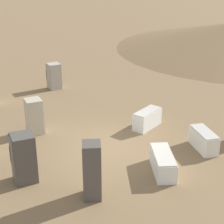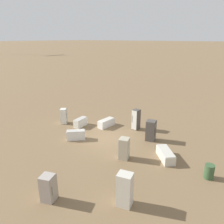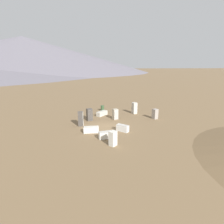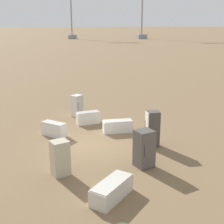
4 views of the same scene
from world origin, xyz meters
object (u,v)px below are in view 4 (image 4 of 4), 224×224
power_pylon_1 (71,16)px  discarded_fridge_2 (88,118)px  discarded_fridge_5 (77,106)px  discarded_fridge_8 (54,129)px  discarded_fridge_0 (112,190)px  discarded_fridge_7 (118,126)px  discarded_fridge_9 (144,149)px  discarded_fridge_4 (60,158)px  power_pylon_0 (142,15)px  discarded_fridge_1 (152,129)px

power_pylon_1 → discarded_fridge_2: bearing=-96.6°
discarded_fridge_5 → power_pylon_1: bearing=-136.2°
power_pylon_1 → discarded_fridge_8: 113.55m
power_pylon_1 → discarded_fridge_0: power_pylon_1 is taller
discarded_fridge_2 → discarded_fridge_7: size_ratio=0.86×
power_pylon_1 → discarded_fridge_9: power_pylon_1 is taller
power_pylon_1 → discarded_fridge_2: power_pylon_1 is taller
power_pylon_1 → discarded_fridge_9: 118.03m
discarded_fridge_8 → discarded_fridge_4: bearing=-135.6°
power_pylon_0 → discarded_fridge_9: size_ratio=17.89×
discarded_fridge_2 → discarded_fridge_9: (1.35, -6.71, 0.46)m
discarded_fridge_0 → discarded_fridge_2: (0.69, 8.93, 0.05)m
discarded_fridge_2 → discarded_fridge_7: 2.45m
discarded_fridge_0 → discarded_fridge_1: (3.26, 4.38, 0.61)m
discarded_fridge_0 → discarded_fridge_7: discarded_fridge_7 is taller
discarded_fridge_8 → discarded_fridge_9: discarded_fridge_9 is taller
power_pylon_1 → discarded_fridge_4: power_pylon_1 is taller
discarded_fridge_0 → discarded_fridge_8: size_ratio=1.30×
discarded_fridge_4 → discarded_fridge_0: bearing=-72.5°
discarded_fridge_7 → discarded_fridge_9: size_ratio=1.05×
power_pylon_0 → discarded_fridge_5: bearing=-111.6°
discarded_fridge_0 → discarded_fridge_7: 7.25m
discarded_fridge_1 → discarded_fridge_5: 7.05m
discarded_fridge_4 → discarded_fridge_7: (3.75, 4.59, -0.41)m
discarded_fridge_1 → discarded_fridge_9: 2.48m
power_pylon_1 → discarded_fridge_7: power_pylon_1 is taller
discarded_fridge_2 → discarded_fridge_4: 7.00m
discarded_fridge_4 → discarded_fridge_8: size_ratio=1.03×
discarded_fridge_9 → discarded_fridge_7: bearing=-106.7°
power_pylon_0 → discarded_fridge_5: (-40.49, -102.03, -8.64)m
discarded_fridge_5 → discarded_fridge_9: size_ratio=0.87×
discarded_fridge_7 → discarded_fridge_8: (-3.68, 0.25, 0.04)m
discarded_fridge_2 → discarded_fridge_7: discarded_fridge_2 is taller
discarded_fridge_4 → discarded_fridge_5: (1.89, 8.41, -0.02)m
discarded_fridge_0 → discarded_fridge_5: bearing=134.8°
discarded_fridge_5 → discarded_fridge_8: (-1.82, -3.56, -0.34)m
power_pylon_0 → power_pylon_1: (-27.27, 6.64, -0.66)m
power_pylon_1 → discarded_fridge_8: (-15.05, -112.24, -8.32)m
discarded_fridge_1 → discarded_fridge_5: (-3.01, 6.37, -0.20)m
discarded_fridge_1 → discarded_fridge_7: discarded_fridge_1 is taller
power_pylon_0 → discarded_fridge_4: bearing=-111.0°
discarded_fridge_4 → discarded_fridge_9: (3.68, -0.12, 0.08)m
discarded_fridge_7 → discarded_fridge_4: bearing=-35.7°
discarded_fridge_1 → discarded_fridge_9: bearing=153.7°
discarded_fridge_2 → discarded_fridge_8: discarded_fridge_8 is taller
discarded_fridge_5 → discarded_fridge_9: bearing=62.5°
discarded_fridge_0 → discarded_fridge_9: bearing=93.6°
discarded_fridge_4 → discarded_fridge_9: discarded_fridge_9 is taller
discarded_fridge_5 → discarded_fridge_1: bearing=76.0°
discarded_fridge_4 → discarded_fridge_5: size_ratio=1.03×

